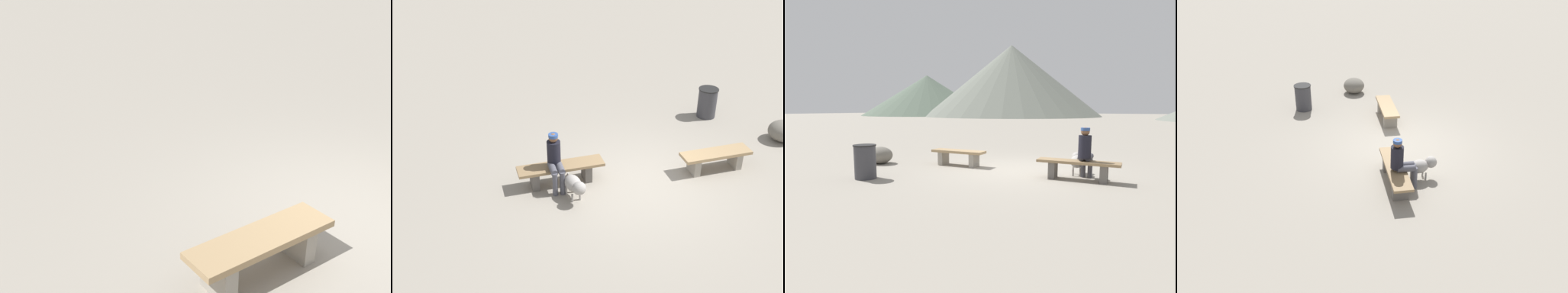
# 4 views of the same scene
# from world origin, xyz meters

# --- Properties ---
(ground) EXTENTS (210.00, 210.00, 0.06)m
(ground) POSITION_xyz_m (0.00, 0.00, -0.03)
(ground) COLOR gray
(bench_left) EXTENTS (1.67, 0.64, 0.46)m
(bench_left) POSITION_xyz_m (-1.78, -0.27, 0.32)
(bench_left) COLOR gray
(bench_left) RESTS_ON ground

